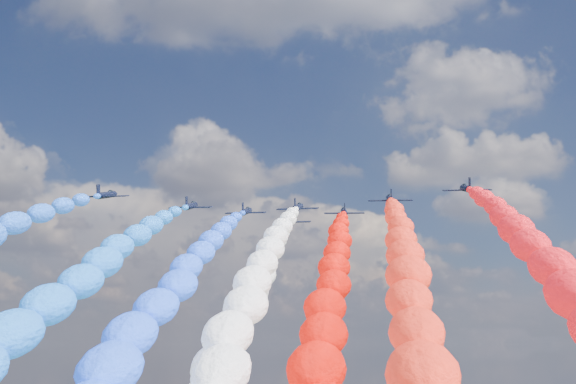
# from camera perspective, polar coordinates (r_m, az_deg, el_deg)

# --- Properties ---
(jet_0) EXTENTS (8.46, 11.46, 5.07)m
(jet_0) POSITION_cam_1_polar(r_m,az_deg,el_deg) (137.82, -13.97, -0.23)
(jet_0) COLOR black
(jet_1) EXTENTS (8.50, 11.49, 5.07)m
(jet_1) POSITION_cam_1_polar(r_m,az_deg,el_deg) (145.68, -7.57, -1.09)
(jet_1) COLOR black
(trail_1) EXTENTS (6.19, 99.84, 44.66)m
(trail_1) POSITION_cam_1_polar(r_m,az_deg,el_deg) (94.37, -15.34, -7.49)
(trail_1) COLOR blue
(jet_2) EXTENTS (8.31, 11.36, 5.07)m
(jet_2) POSITION_cam_1_polar(r_m,az_deg,el_deg) (150.58, -3.28, -1.52)
(jet_2) COLOR black
(trail_2) EXTENTS (6.19, 99.84, 44.66)m
(trail_2) POSITION_cam_1_polar(r_m,az_deg,el_deg) (98.10, -8.38, -7.92)
(trail_2) COLOR #2556FF
(jet_3) EXTENTS (8.77, 11.69, 5.07)m
(jet_3) POSITION_cam_1_polar(r_m,az_deg,el_deg) (145.82, 0.78, -1.20)
(jet_3) COLOR black
(trail_3) EXTENTS (6.19, 99.84, 44.66)m
(trail_3) POSITION_cam_1_polar(r_m,az_deg,el_deg) (92.56, -2.22, -7.82)
(trail_3) COLOR white
(jet_4) EXTENTS (8.67, 11.62, 5.07)m
(jet_4) POSITION_cam_1_polar(r_m,az_deg,el_deg) (161.78, 0.33, -2.25)
(jet_4) COLOR black
(trail_4) EXTENTS (6.19, 99.84, 44.66)m
(trail_4) POSITION_cam_1_polar(r_m,az_deg,el_deg) (108.78, -2.46, -8.40)
(trail_4) COLOR white
(jet_5) EXTENTS (8.90, 11.77, 5.07)m
(jet_5) POSITION_cam_1_polar(r_m,az_deg,el_deg) (151.25, 4.39, -1.55)
(jet_5) COLOR black
(trail_5) EXTENTS (6.19, 99.84, 44.66)m
(trail_5) POSITION_cam_1_polar(r_m,az_deg,el_deg) (97.74, 3.57, -8.01)
(trail_5) COLOR #EF0F06
(jet_6) EXTENTS (8.46, 11.46, 5.07)m
(jet_6) POSITION_cam_1_polar(r_m,az_deg,el_deg) (138.77, 7.96, -0.54)
(jet_6) COLOR black
(trail_6) EXTENTS (6.19, 99.84, 44.66)m
(trail_6) POSITION_cam_1_polar(r_m,az_deg,el_deg) (85.09, 9.32, -7.32)
(trail_6) COLOR #FB2C1A
(jet_7) EXTENTS (8.42, 11.44, 5.07)m
(jet_7) POSITION_cam_1_polar(r_m,az_deg,el_deg) (131.99, 13.73, 0.26)
(jet_7) COLOR black
(trail_7) EXTENTS (6.19, 99.84, 44.66)m
(trail_7) POSITION_cam_1_polar(r_m,az_deg,el_deg) (78.94, 19.18, -6.49)
(trail_7) COLOR red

